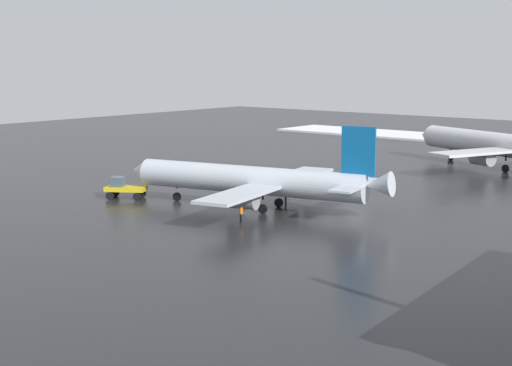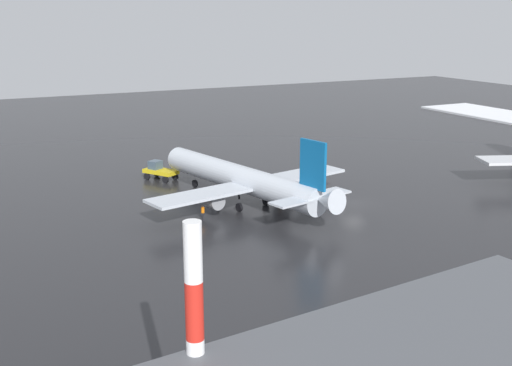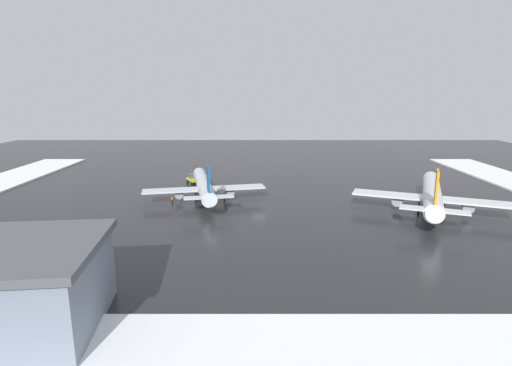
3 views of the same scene
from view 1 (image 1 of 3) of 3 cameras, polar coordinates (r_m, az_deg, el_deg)
ground_plane at (r=90.57m, az=7.34°, el=-1.15°), size 240.00×240.00×0.00m
airplane_parked_starboard at (r=83.53m, az=-0.05°, el=0.19°), size 26.06×31.13×9.31m
airplane_foreground_jet at (r=118.31m, az=17.74°, el=2.62°), size 28.87×34.09×10.59m
pushback_tug at (r=91.12m, az=-9.60°, el=-0.32°), size 4.23×5.08×2.50m
ground_crew_near_tug at (r=77.00m, az=-1.09°, el=-2.17°), size 0.36×0.36×1.71m
ground_crew_by_nose_gear at (r=86.95m, az=2.17°, el=-0.86°), size 0.36×0.36×1.71m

